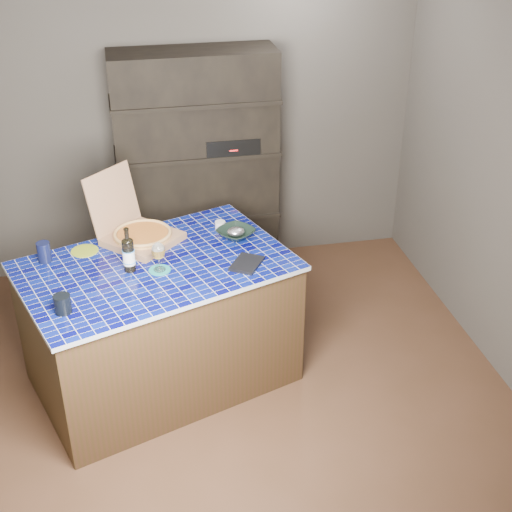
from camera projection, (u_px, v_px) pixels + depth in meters
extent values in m
plane|color=#503222|center=(234.00, 389.00, 4.59)|extent=(3.50, 3.50, 0.00)
plane|color=#48443F|center=(192.00, 116.00, 5.46)|extent=(3.50, 0.00, 3.50)
plane|color=#48443F|center=(315.00, 434.00, 2.48)|extent=(3.50, 0.00, 3.50)
cube|color=black|center=(197.00, 169.00, 5.44)|extent=(1.20, 0.40, 1.80)
cube|color=black|center=(230.00, 141.00, 5.33)|extent=(0.40, 0.32, 0.12)
cube|color=#402819|center=(160.00, 326.00, 4.48)|extent=(1.77, 1.42, 0.84)
cube|color=#040545|center=(156.00, 267.00, 4.27)|extent=(1.82, 1.47, 0.03)
cube|color=#94664C|center=(143.00, 239.00, 4.49)|extent=(0.56, 0.56, 0.04)
cube|color=#94664C|center=(112.00, 199.00, 4.50)|extent=(0.34, 0.34, 0.39)
cylinder|color=tan|center=(143.00, 235.00, 4.48)|extent=(0.36, 0.36, 0.01)
cylinder|color=maroon|center=(143.00, 234.00, 4.47)|extent=(0.32, 0.32, 0.01)
torus|color=tan|center=(142.00, 233.00, 4.47)|extent=(0.37, 0.37, 0.02)
cylinder|color=black|center=(129.00, 256.00, 4.15)|extent=(0.07, 0.07, 0.19)
ellipsoid|color=black|center=(127.00, 241.00, 4.10)|extent=(0.07, 0.07, 0.04)
cylinder|color=black|center=(127.00, 234.00, 4.08)|extent=(0.03, 0.03, 0.08)
cylinder|color=white|center=(129.00, 257.00, 4.16)|extent=(0.07, 0.07, 0.09)
cylinder|color=#3F85D7|center=(129.00, 261.00, 4.17)|extent=(0.08, 0.08, 0.01)
cylinder|color=#3F85D7|center=(128.00, 250.00, 4.13)|extent=(0.08, 0.08, 0.01)
cylinder|color=teal|center=(160.00, 270.00, 4.20)|extent=(0.13, 0.13, 0.01)
cylinder|color=white|center=(160.00, 269.00, 4.19)|extent=(0.07, 0.07, 0.01)
cylinder|color=white|center=(159.00, 263.00, 4.17)|extent=(0.01, 0.01, 0.08)
ellipsoid|color=white|center=(158.00, 251.00, 4.13)|extent=(0.08, 0.08, 0.11)
cylinder|color=gold|center=(158.00, 252.00, 4.14)|extent=(0.07, 0.07, 0.05)
cylinder|color=white|center=(158.00, 248.00, 4.12)|extent=(0.07, 0.07, 0.02)
cylinder|color=black|center=(63.00, 304.00, 3.80)|extent=(0.09, 0.09, 0.10)
cube|color=black|center=(247.00, 264.00, 4.25)|extent=(0.24, 0.26, 0.02)
imported|color=black|center=(236.00, 233.00, 4.55)|extent=(0.32, 0.32, 0.06)
ellipsoid|color=silver|center=(236.00, 232.00, 4.54)|extent=(0.12, 0.10, 0.05)
cylinder|color=silver|center=(220.00, 225.00, 4.64)|extent=(0.07, 0.07, 0.06)
cylinder|color=black|center=(44.00, 252.00, 4.26)|extent=(0.08, 0.08, 0.13)
cylinder|color=olive|center=(85.00, 251.00, 4.40)|extent=(0.17, 0.17, 0.01)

